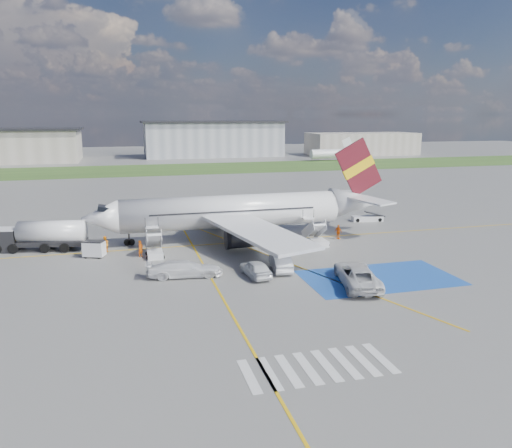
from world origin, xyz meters
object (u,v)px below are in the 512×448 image
at_px(car_silver_b, 281,262).
at_px(gpu_cart, 94,250).
at_px(fuel_tanker, 41,238).
at_px(van_white_a, 357,271).
at_px(belt_loader, 368,219).
at_px(van_white_b, 185,266).
at_px(airliner, 243,211).
at_px(car_silver_a, 256,268).

bearing_deg(car_silver_b, gpu_cart, -20.23).
xyz_separation_m(fuel_tanker, van_white_a, (28.55, -19.54, -0.19)).
xyz_separation_m(belt_loader, van_white_b, (-28.08, -18.06, 0.67)).
distance_m(belt_loader, car_silver_b, 26.43).
height_order(airliner, car_silver_b, airliner).
bearing_deg(car_silver_b, belt_loader, -127.60).
height_order(gpu_cart, belt_loader, gpu_cart).
relative_size(gpu_cart, van_white_a, 0.38).
xyz_separation_m(fuel_tanker, belt_loader, (42.19, 4.62, -1.05)).
bearing_deg(van_white_a, fuel_tanker, -20.84).
relative_size(airliner, car_silver_a, 8.00).
relative_size(gpu_cart, van_white_b, 0.47).
bearing_deg(belt_loader, airliner, -156.45).
height_order(gpu_cart, car_silver_a, gpu_cart).
bearing_deg(car_silver_b, van_white_b, 5.28).
bearing_deg(gpu_cart, car_silver_b, -7.31).
height_order(belt_loader, car_silver_b, car_silver_b).
relative_size(airliner, car_silver_b, 7.71).
distance_m(gpu_cart, van_white_a, 27.37).
relative_size(fuel_tanker, gpu_cart, 4.09).
height_order(gpu_cart, van_white_a, van_white_a).
relative_size(fuel_tanker, van_white_a, 1.56).
xyz_separation_m(car_silver_b, van_white_a, (5.24, -5.67, 0.41)).
bearing_deg(belt_loader, gpu_cart, -157.25).
height_order(airliner, van_white_b, airliner).
distance_m(car_silver_b, van_white_b, 9.21).
relative_size(fuel_tanker, car_silver_a, 2.17).
height_order(airliner, fuel_tanker, airliner).
xyz_separation_m(gpu_cart, car_silver_b, (17.58, -9.44, -0.01)).
relative_size(airliner, gpu_cart, 15.06).
xyz_separation_m(airliner, car_silver_a, (-2.41, -14.59, -2.61)).
distance_m(gpu_cart, car_silver_b, 19.95).
relative_size(airliner, van_white_b, 7.08).
xyz_separation_m(fuel_tanker, car_silver_b, (23.31, -13.87, -0.60)).
xyz_separation_m(gpu_cart, car_silver_a, (14.75, -10.62, -0.01)).
xyz_separation_m(car_silver_a, car_silver_b, (2.84, 1.18, 0.00)).
bearing_deg(car_silver_b, airliner, -80.21).
relative_size(car_silver_b, van_white_b, 0.92).
xyz_separation_m(gpu_cart, belt_loader, (36.46, 9.06, -0.45)).
relative_size(van_white_a, van_white_b, 1.23).
bearing_deg(van_white_a, airliner, -59.92).
relative_size(car_silver_a, van_white_a, 0.72).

